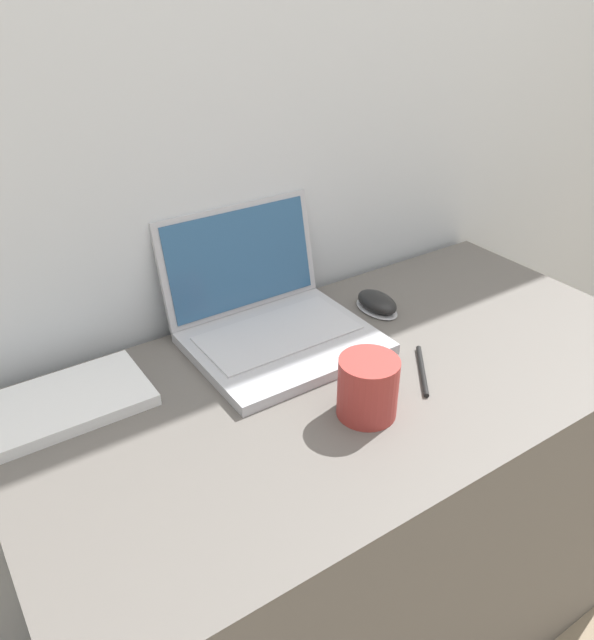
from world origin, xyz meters
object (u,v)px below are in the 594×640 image
(laptop, at_px, (270,316))
(computer_mouse, at_px, (377,303))
(drink_cup, at_px, (368,386))
(external_keyboard, at_px, (23,417))
(pen, at_px, (422,370))

(laptop, xyz_separation_m, computer_mouse, (0.23, -0.04, -0.03))
(drink_cup, distance_m, external_keyboard, 0.54)
(laptop, relative_size, pen, 2.75)
(drink_cup, height_order, pen, drink_cup)
(pen, bearing_deg, laptop, 122.14)
(laptop, distance_m, computer_mouse, 0.24)
(laptop, xyz_separation_m, pen, (0.16, -0.25, -0.04))
(computer_mouse, distance_m, pen, 0.23)
(drink_cup, xyz_separation_m, pen, (0.15, 0.03, -0.05))
(laptop, height_order, pen, laptop)
(drink_cup, bearing_deg, pen, 11.72)
(external_keyboard, height_order, pen, external_keyboard)
(drink_cup, height_order, external_keyboard, drink_cup)
(external_keyboard, bearing_deg, pen, -22.18)
(external_keyboard, bearing_deg, drink_cup, -31.48)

